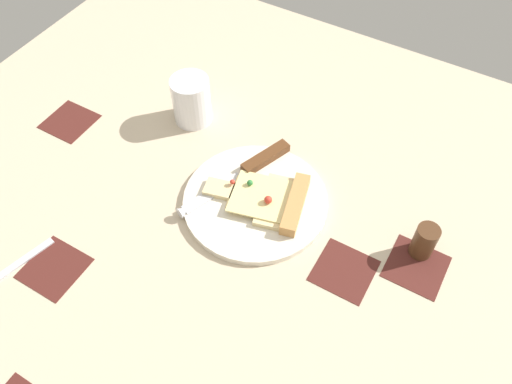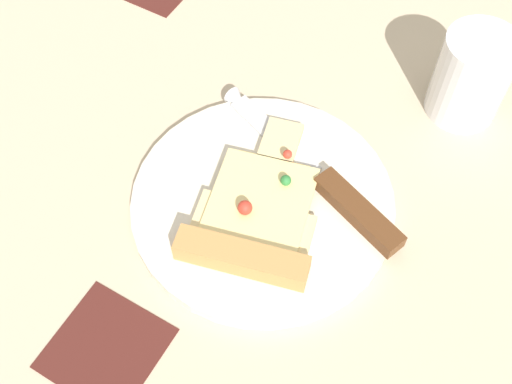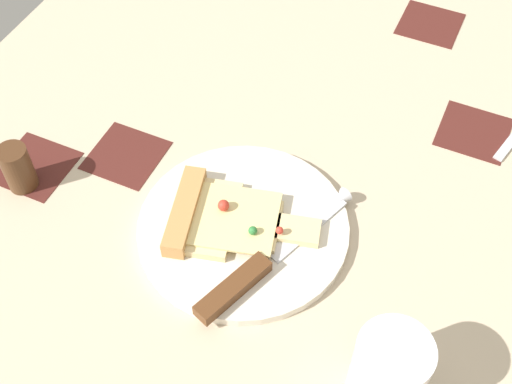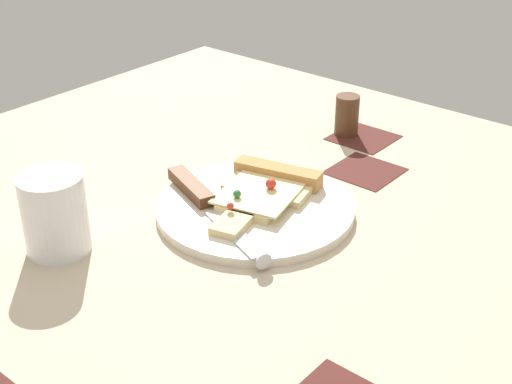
# 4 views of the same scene
# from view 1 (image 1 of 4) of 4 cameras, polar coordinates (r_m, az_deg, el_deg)

# --- Properties ---
(ground_plane) EXTENTS (1.15, 1.15, 0.03)m
(ground_plane) POSITION_cam_1_polar(r_m,az_deg,el_deg) (0.95, -6.30, -0.83)
(ground_plane) COLOR #C6B293
(ground_plane) RESTS_ON ground
(plate) EXTENTS (0.25, 0.25, 0.01)m
(plate) POSITION_cam_1_polar(r_m,az_deg,el_deg) (0.91, -0.06, -0.99)
(plate) COLOR silver
(plate) RESTS_ON ground_plane
(pizza_slice) EXTENTS (0.13, 0.19, 0.03)m
(pizza_slice) POSITION_cam_1_polar(r_m,az_deg,el_deg) (0.90, 1.56, -0.83)
(pizza_slice) COLOR beige
(pizza_slice) RESTS_ON plate
(knife) EXTENTS (0.23, 0.10, 0.02)m
(knife) POSITION_cam_1_polar(r_m,az_deg,el_deg) (0.94, -1.09, 2.35)
(knife) COLOR silver
(knife) RESTS_ON plate
(drinking_glass) EXTENTS (0.07, 0.07, 0.10)m
(drinking_glass) POSITION_cam_1_polar(r_m,az_deg,el_deg) (1.03, -7.02, 9.87)
(drinking_glass) COLOR white
(drinking_glass) RESTS_ON ground_plane
(pepper_shaker) EXTENTS (0.04, 0.04, 0.06)m
(pepper_shaker) POSITION_cam_1_polar(r_m,az_deg,el_deg) (0.88, 17.81, -5.12)
(pepper_shaker) COLOR #4C2D19
(pepper_shaker) RESTS_ON ground_plane
(fork) EXTENTS (0.15, 0.06, 0.01)m
(fork) POSITION_cam_1_polar(r_m,az_deg,el_deg) (0.93, -25.60, -7.85)
(fork) COLOR silver
(fork) RESTS_ON ground_plane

